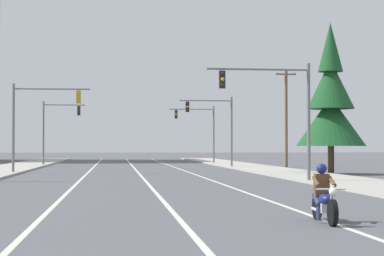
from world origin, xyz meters
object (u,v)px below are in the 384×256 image
at_px(conifer_tree_right_verge_far, 331,104).
at_px(traffic_signal_near_right, 279,103).
at_px(motorcycle_with_rider, 324,199).
at_px(traffic_signal_near_left, 36,114).
at_px(traffic_signal_mid_left, 55,124).
at_px(utility_pole_right_far, 286,117).
at_px(traffic_signal_far_right, 201,126).
at_px(traffic_signal_mid_right, 217,121).

bearing_deg(conifer_tree_right_verge_far, traffic_signal_near_right, -119.99).
xyz_separation_m(motorcycle_with_rider, traffic_signal_near_right, (3.26, 18.41, 3.55)).
height_order(traffic_signal_near_left, traffic_signal_mid_left, same).
bearing_deg(traffic_signal_near_left, traffic_signal_near_right, -44.73).
bearing_deg(conifer_tree_right_verge_far, motorcycle_with_rider, -107.87).
relative_size(traffic_signal_near_right, traffic_signal_mid_left, 1.00).
bearing_deg(utility_pole_right_far, traffic_signal_near_left, -150.91).
bearing_deg(traffic_signal_mid_left, traffic_signal_far_right, 23.31).
relative_size(utility_pole_right_far, conifer_tree_right_verge_far, 0.84).
bearing_deg(traffic_signal_near_right, utility_pole_right_far, 75.23).
xyz_separation_m(traffic_signal_mid_right, utility_pole_right_far, (6.25, 0.32, 0.43)).
bearing_deg(traffic_signal_near_right, conifer_tree_right_verge_far, 60.01).
xyz_separation_m(traffic_signal_mid_left, utility_pole_right_far, (20.71, -7.40, 0.47)).
relative_size(motorcycle_with_rider, traffic_signal_far_right, 0.35).
relative_size(motorcycle_with_rider, utility_pole_right_far, 0.25).
bearing_deg(traffic_signal_far_right, traffic_signal_mid_right, -91.45).
xyz_separation_m(traffic_signal_mid_left, conifer_tree_right_verge_far, (20.16, -21.99, 0.67)).
distance_m(utility_pole_right_far, conifer_tree_right_verge_far, 14.60).
distance_m(traffic_signal_far_right, conifer_tree_right_verge_far, 28.88).
height_order(traffic_signal_near_left, traffic_signal_far_right, same).
distance_m(traffic_signal_near_right, traffic_signal_far_right, 38.89).
relative_size(traffic_signal_mid_left, conifer_tree_right_verge_far, 0.60).
height_order(traffic_signal_mid_left, utility_pole_right_far, utility_pole_right_far).
bearing_deg(utility_pole_right_far, traffic_signal_far_right, 113.14).
relative_size(traffic_signal_mid_left, utility_pole_right_far, 0.72).
xyz_separation_m(motorcycle_with_rider, traffic_signal_near_left, (-10.58, 32.12, 3.54)).
height_order(traffic_signal_near_right, traffic_signal_mid_right, same).
distance_m(motorcycle_with_rider, traffic_signal_near_right, 19.03).
bearing_deg(traffic_signal_mid_right, traffic_signal_far_right, 88.55).
distance_m(traffic_signal_mid_right, traffic_signal_mid_left, 16.40).
distance_m(traffic_signal_near_right, traffic_signal_mid_right, 24.77).
distance_m(traffic_signal_far_right, utility_pole_right_far, 15.00).
xyz_separation_m(motorcycle_with_rider, traffic_signal_mid_right, (3.62, 43.17, 3.50)).
relative_size(traffic_signal_far_right, conifer_tree_right_verge_far, 0.60).
bearing_deg(traffic_signal_mid_right, utility_pole_right_far, 2.96).
relative_size(traffic_signal_mid_right, utility_pole_right_far, 0.72).
bearing_deg(traffic_signal_far_right, motorcycle_with_rider, -93.98).
bearing_deg(traffic_signal_mid_right, motorcycle_with_rider, -94.80).
bearing_deg(motorcycle_with_rider, traffic_signal_far_right, 86.02).
xyz_separation_m(traffic_signal_mid_right, conifer_tree_right_verge_far, (5.70, -14.27, 0.63)).
relative_size(traffic_signal_near_left, traffic_signal_mid_left, 1.00).
bearing_deg(motorcycle_with_rider, traffic_signal_mid_right, 85.20).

